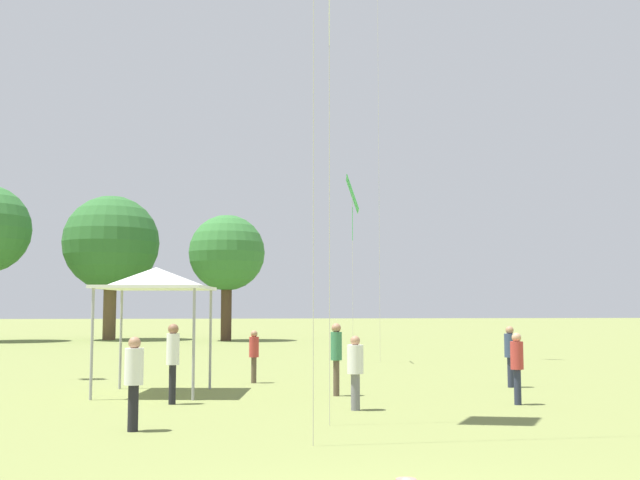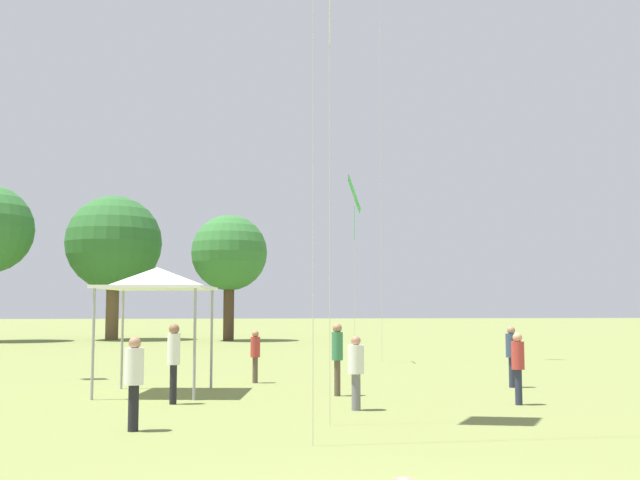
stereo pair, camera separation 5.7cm
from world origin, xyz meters
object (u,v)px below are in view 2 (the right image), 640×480
(distant_tree_1, at_px, (114,244))
(kite_1, at_px, (354,196))
(person_standing_3, at_px, (337,351))
(person_standing_7, at_px, (356,366))
(canopy_tent, at_px, (157,279))
(distant_tree_0, at_px, (229,254))
(person_standing_5, at_px, (134,374))
(person_standing_6, at_px, (255,351))
(person_standing_1, at_px, (511,350))
(person_standing_4, at_px, (174,354))
(person_standing_2, at_px, (518,361))

(distant_tree_1, bearing_deg, kite_1, -60.46)
(kite_1, bearing_deg, distant_tree_1, 82.51)
(person_standing_3, height_order, person_standing_7, person_standing_3)
(canopy_tent, bearing_deg, distant_tree_1, 100.79)
(person_standing_7, relative_size, distant_tree_0, 0.19)
(person_standing_5, relative_size, person_standing_6, 1.09)
(person_standing_7, relative_size, distant_tree_1, 0.16)
(distant_tree_1, bearing_deg, person_standing_1, -64.04)
(distant_tree_0, bearing_deg, person_standing_1, -75.35)
(person_standing_4, bearing_deg, distant_tree_0, -144.59)
(person_standing_5, xyz_separation_m, distant_tree_0, (1.43, 37.15, 4.88))
(distant_tree_1, bearing_deg, person_standing_5, -80.48)
(canopy_tent, height_order, distant_tree_0, distant_tree_0)
(person_standing_1, xyz_separation_m, person_standing_2, (-1.23, -3.62, -0.03))
(person_standing_1, relative_size, person_standing_5, 1.01)
(person_standing_4, xyz_separation_m, person_standing_5, (-0.41, -3.75, -0.12))
(person_standing_2, height_order, kite_1, kite_1)
(person_standing_2, bearing_deg, distant_tree_1, 57.23)
(person_standing_7, relative_size, kite_1, 0.21)
(person_standing_2, xyz_separation_m, person_standing_3, (-3.87, 2.19, 0.13))
(person_standing_3, height_order, canopy_tent, canopy_tent)
(person_standing_1, height_order, distant_tree_1, distant_tree_1)
(person_standing_4, xyz_separation_m, kite_1, (6.22, 12.29, 5.63))
(person_standing_2, xyz_separation_m, distant_tree_1, (-14.84, 36.63, 5.67))
(person_standing_4, relative_size, person_standing_7, 1.15)
(distant_tree_0, bearing_deg, person_standing_7, -85.10)
(person_standing_3, relative_size, distant_tree_0, 0.21)
(person_standing_3, bearing_deg, person_standing_1, 72.59)
(person_standing_1, height_order, person_standing_2, person_standing_1)
(person_standing_5, distance_m, person_standing_6, 8.76)
(kite_1, bearing_deg, canopy_tent, -160.93)
(person_standing_2, distance_m, person_standing_6, 8.15)
(person_standing_2, relative_size, canopy_tent, 0.50)
(canopy_tent, bearing_deg, person_standing_3, -11.54)
(person_standing_5, height_order, distant_tree_1, distant_tree_1)
(person_standing_1, distance_m, person_standing_3, 5.30)
(person_standing_6, relative_size, canopy_tent, 0.47)
(person_standing_2, distance_m, person_standing_4, 7.91)
(person_standing_4, relative_size, canopy_tent, 0.56)
(person_standing_1, distance_m, person_standing_4, 9.44)
(person_standing_6, bearing_deg, kite_1, 52.80)
(person_standing_3, bearing_deg, person_standing_4, -106.51)
(person_standing_4, distance_m, distant_tree_1, 36.71)
(person_standing_1, bearing_deg, distant_tree_1, -5.13)
(person_standing_1, bearing_deg, canopy_tent, 61.79)
(person_standing_1, xyz_separation_m, distant_tree_1, (-16.07, 33.01, 5.64))
(canopy_tent, distance_m, kite_1, 12.84)
(distant_tree_0, bearing_deg, person_standing_2, -78.79)
(person_standing_3, bearing_deg, person_standing_5, -74.67)
(person_standing_2, height_order, person_standing_7, person_standing_2)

